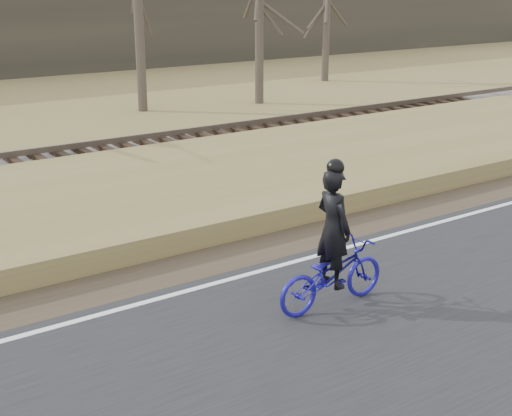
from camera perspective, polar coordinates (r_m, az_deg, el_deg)
ground at (r=11.34m, az=-5.87°, el=-7.49°), size 120.00×120.00×0.00m
road at (r=9.45m, az=1.70°, el=-12.70°), size 120.00×6.00×0.06m
edge_line at (r=11.47m, az=-6.37°, el=-6.83°), size 120.00×0.12×0.01m
shoulder at (r=12.31m, az=-8.60°, el=-5.39°), size 120.00×1.60×0.04m
embankment at (r=14.83m, az=-13.82°, el=-0.82°), size 120.00×5.00×0.44m
ballast at (r=18.30m, az=-18.18°, el=2.35°), size 120.00×3.00×0.45m
railroad at (r=18.23m, az=-18.27°, el=3.27°), size 120.00×2.40×0.29m
cyclist at (r=10.79m, az=6.11°, el=-4.24°), size 1.96×0.69×2.32m
bare_tree_right at (r=29.09m, az=0.27°, el=16.00°), size 0.36×0.36×7.81m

